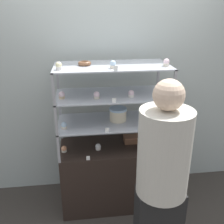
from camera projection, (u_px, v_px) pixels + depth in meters
ground_plane at (112, 200)px, 3.11m from camera, size 20.00×20.00×0.00m
back_wall at (107, 85)px, 3.02m from camera, size 8.00×0.05×2.60m
display_base at (112, 174)px, 2.98m from camera, size 1.12×0.54×0.73m
display_riser_lower at (112, 123)px, 2.74m from camera, size 1.12×0.54×0.29m
display_riser_middle at (112, 96)px, 2.63m from camera, size 1.12×0.54×0.29m
display_riser_upper at (112, 67)px, 2.52m from camera, size 1.12×0.54×0.29m
layer_cake_centerpiece at (118, 114)px, 2.73m from camera, size 0.18×0.18×0.14m
sheet_cake_frosted at (135, 139)px, 2.92m from camera, size 0.25×0.12×0.07m
cupcake_0 at (64, 149)px, 2.72m from camera, size 0.06×0.06×0.07m
cupcake_1 at (98, 147)px, 2.76m from camera, size 0.06×0.06×0.07m
cupcake_2 at (158, 145)px, 2.81m from camera, size 0.06×0.06×0.07m
price_tag_0 at (88, 158)px, 2.57m from camera, size 0.04×0.00×0.04m
cupcake_3 at (64, 126)px, 2.55m from camera, size 0.06×0.06×0.07m
cupcake_4 at (162, 119)px, 2.71m from camera, size 0.06×0.06×0.07m
price_tag_1 at (107, 130)px, 2.49m from camera, size 0.04×0.00×0.04m
cupcake_5 at (62, 95)px, 2.49m from camera, size 0.06×0.06×0.07m
cupcake_6 at (97, 95)px, 2.49m from camera, size 0.06×0.06×0.07m
cupcake_7 at (131, 94)px, 2.53m from camera, size 0.06×0.06×0.07m
cupcake_8 at (163, 94)px, 2.53m from camera, size 0.06×0.06×0.07m
price_tag_2 at (114, 100)px, 2.38m from camera, size 0.04×0.00×0.04m
cupcake_9 at (59, 66)px, 2.31m from camera, size 0.06×0.06×0.07m
cupcake_10 at (113, 64)px, 2.37m from camera, size 0.06×0.06×0.07m
cupcake_11 at (166, 63)px, 2.46m from camera, size 0.06×0.06×0.07m
price_tag_3 at (116, 68)px, 2.28m from camera, size 0.04×0.00×0.04m
donut_glazed at (85, 63)px, 2.50m from camera, size 0.13×0.13×0.04m
customer_figure at (162, 178)px, 2.02m from camera, size 0.39×0.39×1.69m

